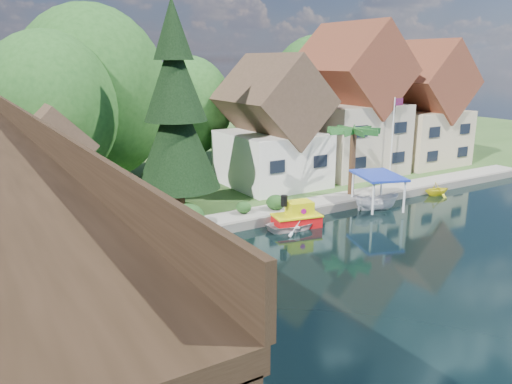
# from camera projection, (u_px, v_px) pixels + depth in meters

# --- Properties ---
(ground) EXTENTS (140.00, 140.00, 0.00)m
(ground) POSITION_uv_depth(u_px,v_px,m) (325.00, 270.00, 26.83)
(ground) COLOR black
(ground) RESTS_ON ground
(bank) EXTENTS (140.00, 52.00, 0.50)m
(bank) POSITION_uv_depth(u_px,v_px,m) (129.00, 160.00, 54.80)
(bank) COLOR #315321
(bank) RESTS_ON ground
(seawall) EXTENTS (60.00, 0.40, 0.62)m
(seawall) POSITION_uv_depth(u_px,v_px,m) (298.00, 215.00, 35.36)
(seawall) COLOR slate
(seawall) RESTS_ON ground
(promenade) EXTENTS (50.00, 2.60, 0.06)m
(promenade) POSITION_uv_depth(u_px,v_px,m) (309.00, 203.00, 37.39)
(promenade) COLOR gray
(promenade) RESTS_ON bank
(house_left) EXTENTS (7.64, 8.64, 11.02)m
(house_left) POSITION_uv_depth(u_px,v_px,m) (272.00, 131.00, 42.24)
(house_left) COLOR white
(house_left) RESTS_ON bank
(house_center) EXTENTS (8.65, 9.18, 13.89)m
(house_center) POSITION_uv_depth(u_px,v_px,m) (349.00, 110.00, 46.86)
(house_center) COLOR #BDAF94
(house_center) RESTS_ON bank
(house_right) EXTENTS (8.15, 8.64, 12.45)m
(house_right) POSITION_uv_depth(u_px,v_px,m) (419.00, 112.00, 51.15)
(house_right) COLOR beige
(house_right) RESTS_ON bank
(shed) EXTENTS (5.09, 5.40, 7.85)m
(shed) POSITION_uv_depth(u_px,v_px,m) (52.00, 174.00, 32.26)
(shed) COLOR white
(shed) RESTS_ON bank
(bg_trees) EXTENTS (49.90, 13.30, 10.57)m
(bg_trees) POSITION_uv_depth(u_px,v_px,m) (181.00, 104.00, 42.99)
(bg_trees) COLOR #382314
(bg_trees) RESTS_ON bank
(shrubs) EXTENTS (15.76, 2.47, 1.70)m
(shrubs) POSITION_uv_depth(u_px,v_px,m) (177.00, 217.00, 31.83)
(shrubs) COLOR #1B4318
(shrubs) RESTS_ON bank
(conifer) EXTENTS (5.86, 5.86, 14.43)m
(conifer) POSITION_uv_depth(u_px,v_px,m) (176.00, 113.00, 33.74)
(conifer) COLOR #382314
(conifer) RESTS_ON bank
(palm_tree) EXTENTS (4.53, 4.53, 5.68)m
(palm_tree) POSITION_uv_depth(u_px,v_px,m) (354.00, 133.00, 38.68)
(palm_tree) COLOR #382314
(palm_tree) RESTS_ON bank
(flagpole) EXTENTS (1.15, 0.16, 7.32)m
(flagpole) POSITION_uv_depth(u_px,v_px,m) (394.00, 130.00, 43.98)
(flagpole) COLOR white
(flagpole) RESTS_ON bank
(tugboat) EXTENTS (3.50, 2.37, 2.33)m
(tugboat) POSITION_uv_depth(u_px,v_px,m) (297.00, 217.00, 33.66)
(tugboat) COLOR red
(tugboat) RESTS_ON ground
(boat_white_a) EXTENTS (4.17, 3.08, 0.83)m
(boat_white_a) POSITION_uv_depth(u_px,v_px,m) (296.00, 222.00, 33.37)
(boat_white_a) COLOR silver
(boat_white_a) RESTS_ON ground
(boat_canopy) EXTENTS (4.20, 5.00, 2.74)m
(boat_canopy) POSITION_uv_depth(u_px,v_px,m) (377.00, 195.00, 37.31)
(boat_canopy) COLOR silver
(boat_canopy) RESTS_ON ground
(boat_yellow) EXTENTS (2.68, 2.44, 1.22)m
(boat_yellow) POSITION_uv_depth(u_px,v_px,m) (437.00, 188.00, 41.51)
(boat_yellow) COLOR yellow
(boat_yellow) RESTS_ON ground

